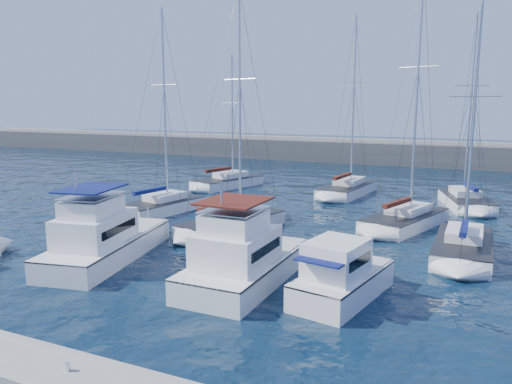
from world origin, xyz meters
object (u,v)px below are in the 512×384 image
at_px(sailboat_mid_d, 405,219).
at_px(sailboat_mid_e, 463,247).
at_px(sailboat_back_c, 466,201).
at_px(motor_yacht_port_inner, 103,241).
at_px(sailboat_mid_b, 233,223).
at_px(sailboat_mid_a, 162,206).
at_px(sailboat_back_b, 348,189).
at_px(motor_yacht_stbd_inner, 243,261).
at_px(sailboat_back_a, 228,182).
at_px(motor_yacht_stbd_outer, 341,279).

distance_m(sailboat_mid_d, sailboat_mid_e, 6.89).
height_order(sailboat_mid_d, sailboat_back_c, sailboat_mid_d).
distance_m(motor_yacht_port_inner, sailboat_mid_b, 9.55).
height_order(motor_yacht_port_inner, sailboat_mid_a, sailboat_mid_a).
height_order(sailboat_mid_d, sailboat_back_b, sailboat_mid_d).
height_order(motor_yacht_stbd_inner, sailboat_back_c, sailboat_back_c).
xyz_separation_m(sailboat_mid_d, sailboat_back_c, (3.62, 9.14, -0.01)).
relative_size(sailboat_back_a, sailboat_back_b, 0.81).
distance_m(sailboat_mid_a, sailboat_back_a, 13.12).
bearing_deg(motor_yacht_port_inner, sailboat_back_c, 42.07).
xyz_separation_m(sailboat_mid_d, sailboat_back_b, (-6.89, 10.79, -0.02)).
distance_m(motor_yacht_port_inner, motor_yacht_stbd_outer, 13.46).
height_order(motor_yacht_stbd_inner, motor_yacht_stbd_outer, motor_yacht_stbd_inner).
xyz_separation_m(sailboat_mid_b, sailboat_back_c, (14.25, 15.11, 0.01)).
relative_size(sailboat_mid_b, sailboat_back_b, 0.97).
relative_size(motor_yacht_stbd_outer, sailboat_mid_e, 0.44).
distance_m(sailboat_mid_b, sailboat_mid_e, 14.66).
bearing_deg(sailboat_back_a, sailboat_mid_a, -68.60).
relative_size(sailboat_mid_b, sailboat_back_a, 1.19).
distance_m(motor_yacht_port_inner, sailboat_mid_d, 20.51).
bearing_deg(sailboat_back_c, motor_yacht_stbd_outer, -116.33).
bearing_deg(sailboat_back_b, sailboat_mid_e, -49.39).
bearing_deg(sailboat_mid_a, motor_yacht_port_inner, -59.07).
height_order(motor_yacht_stbd_outer, sailboat_back_a, sailboat_back_a).
bearing_deg(motor_yacht_stbd_inner, sailboat_mid_d, 69.52).
bearing_deg(sailboat_mid_b, sailboat_mid_d, 43.72).
height_order(motor_yacht_stbd_inner, sailboat_mid_b, sailboat_mid_b).
distance_m(motor_yacht_port_inner, sailboat_back_c, 29.84).
distance_m(sailboat_mid_e, sailboat_back_b, 19.69).
bearing_deg(sailboat_mid_a, motor_yacht_stbd_inner, -31.33).
height_order(motor_yacht_port_inner, sailboat_back_a, sailboat_back_a).
relative_size(motor_yacht_stbd_inner, sailboat_back_b, 0.51).
bearing_deg(sailboat_back_b, sailboat_mid_b, -95.64).
height_order(sailboat_mid_e, sailboat_back_b, sailboat_back_b).
height_order(sailboat_mid_a, sailboat_back_b, sailboat_back_b).
bearing_deg(motor_yacht_port_inner, motor_yacht_stbd_inner, -11.26).
relative_size(motor_yacht_stbd_outer, sailboat_mid_a, 0.39).
xyz_separation_m(motor_yacht_stbd_outer, sailboat_mid_d, (0.70, 14.77, -0.38)).
distance_m(motor_yacht_stbd_inner, sailboat_mid_b, 10.21).
relative_size(sailboat_mid_b, sailboat_mid_e, 1.14).
bearing_deg(motor_yacht_stbd_inner, motor_yacht_stbd_outer, 0.54).
xyz_separation_m(motor_yacht_port_inner, sailboat_mid_e, (18.20, 9.23, -0.61)).
bearing_deg(sailboat_back_a, motor_yacht_port_inner, -60.67).
distance_m(sailboat_mid_e, sailboat_back_a, 28.05).
distance_m(motor_yacht_port_inner, sailboat_back_b, 26.63).
distance_m(sailboat_mid_d, sailboat_back_a, 21.74).
distance_m(motor_yacht_port_inner, sailboat_mid_a, 12.39).
xyz_separation_m(motor_yacht_stbd_inner, sailboat_back_c, (9.18, 23.95, -0.58)).
bearing_deg(sailboat_mid_e, sailboat_mid_b, -178.24).
relative_size(sailboat_mid_e, sailboat_back_b, 0.85).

